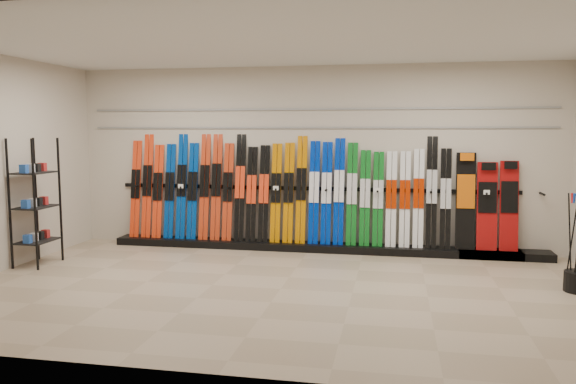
# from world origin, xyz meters

# --- Properties ---
(floor) EXTENTS (8.00, 8.00, 0.00)m
(floor) POSITION_xyz_m (0.00, 0.00, 0.00)
(floor) COLOR gray
(floor) RESTS_ON ground
(back_wall) EXTENTS (8.00, 0.00, 8.00)m
(back_wall) POSITION_xyz_m (0.00, 2.50, 1.50)
(back_wall) COLOR #C0B5A4
(back_wall) RESTS_ON floor
(ceiling) EXTENTS (8.00, 8.00, 0.00)m
(ceiling) POSITION_xyz_m (0.00, 0.00, 3.00)
(ceiling) COLOR silver
(ceiling) RESTS_ON back_wall
(ski_rack_base) EXTENTS (8.00, 0.40, 0.12)m
(ski_rack_base) POSITION_xyz_m (0.22, 2.28, 0.06)
(ski_rack_base) COLOR black
(ski_rack_base) RESTS_ON floor
(skis) EXTENTS (5.37, 0.30, 1.83)m
(skis) POSITION_xyz_m (-0.49, 2.36, 0.94)
(skis) COLOR red
(skis) RESTS_ON ski_rack_base
(snowboards) EXTENTS (0.93, 0.23, 1.49)m
(snowboards) POSITION_xyz_m (2.75, 2.35, 0.82)
(snowboards) COLOR black
(snowboards) RESTS_ON ski_rack_base
(accessory_rack) EXTENTS (0.40, 0.60, 1.85)m
(accessory_rack) POSITION_xyz_m (-3.75, 0.58, 0.92)
(accessory_rack) COLOR black
(accessory_rack) RESTS_ON floor
(slatwall_rail_0) EXTENTS (7.60, 0.02, 0.03)m
(slatwall_rail_0) POSITION_xyz_m (0.00, 2.48, 2.00)
(slatwall_rail_0) COLOR gray
(slatwall_rail_0) RESTS_ON back_wall
(slatwall_rail_1) EXTENTS (7.60, 0.02, 0.03)m
(slatwall_rail_1) POSITION_xyz_m (0.00, 2.48, 2.30)
(slatwall_rail_1) COLOR gray
(slatwall_rail_1) RESTS_ON back_wall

